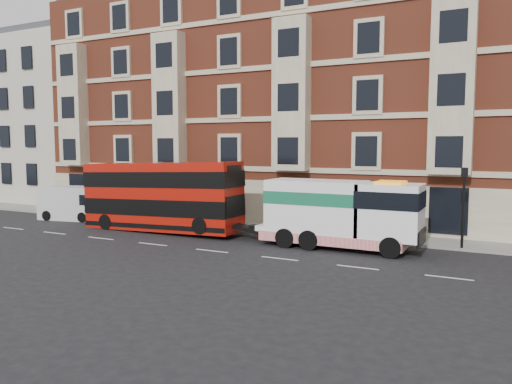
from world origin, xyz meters
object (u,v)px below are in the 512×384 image
tow_truck (338,213)px  pedestrian (130,206)px  box_van (72,203)px  double_decker_bus (161,195)px

tow_truck → pedestrian: size_ratio=5.10×
box_van → pedestrian: box_van is taller
double_decker_bus → pedestrian: double_decker_bus is taller
tow_truck → box_van: tow_truck is taller
tow_truck → box_van: bearing=177.2°
tow_truck → pedestrian: 17.87m
box_van → pedestrian: size_ratio=2.92×
double_decker_bus → tow_truck: double_decker_bus is taller
double_decker_bus → tow_truck: 12.07m
double_decker_bus → box_van: double_decker_bus is taller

